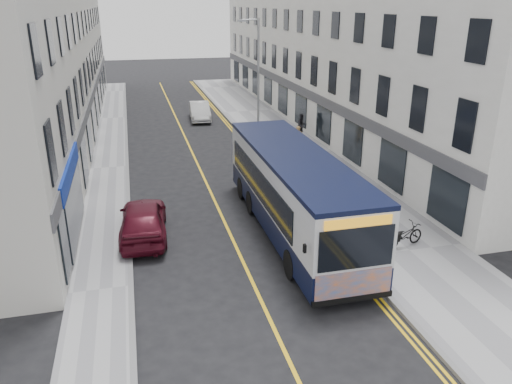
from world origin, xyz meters
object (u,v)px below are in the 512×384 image
city_bus (294,190)px  pedestrian_near (298,139)px  pedestrian_far (302,125)px  bicycle (404,235)px  car_maroon (143,219)px  car_white (200,111)px  streetlamp (257,80)px

city_bus → pedestrian_near: (3.85, 10.76, -0.92)m
city_bus → pedestrian_far: 15.15m
pedestrian_near → bicycle: bearing=-87.6°
city_bus → car_maroon: (-5.95, 1.05, -1.07)m
city_bus → car_white: (-0.75, 21.68, -1.14)m
car_maroon → bicycle: bearing=163.4°
streetlamp → pedestrian_far: 5.32m
pedestrian_near → pedestrian_far: 3.70m
city_bus → car_white: 21.72m
bicycle → streetlamp: bearing=-6.5°
pedestrian_near → car_white: 11.85m
car_maroon → pedestrian_far: bearing=-127.0°
car_white → car_maroon: size_ratio=0.94×
streetlamp → city_bus: bearing=-97.4°
pedestrian_near → car_white: (-4.60, 10.92, -0.22)m
pedestrian_near → car_maroon: (-9.80, -9.71, -0.15)m
city_bus → pedestrian_far: (5.25, 14.19, -0.92)m
streetlamp → pedestrian_near: (2.23, -1.64, -3.46)m
pedestrian_near → car_maroon: bearing=-132.0°
pedestrian_far → city_bus: bearing=-124.3°
pedestrian_near → car_white: size_ratio=0.38×
bicycle → pedestrian_near: bearing=-15.1°
city_bus → streetlamp: bearing=82.6°
pedestrian_near → pedestrian_far: size_ratio=1.00×
car_maroon → city_bus: bearing=173.5°
car_white → pedestrian_far: bearing=-47.5°
streetlamp → car_white: 10.26m
streetlamp → pedestrian_near: streetlamp is taller
streetlamp → city_bus: size_ratio=0.69×
pedestrian_near → car_white: bearing=116.1°
streetlamp → pedestrian_far: bearing=26.2°
bicycle → car_white: size_ratio=0.41×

